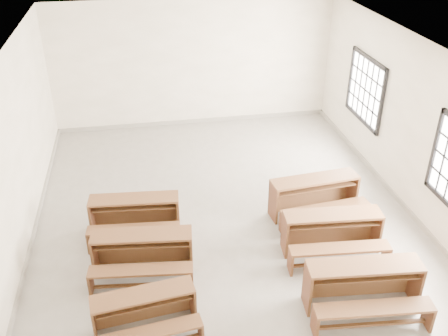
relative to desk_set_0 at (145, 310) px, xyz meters
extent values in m
plane|color=gray|center=(1.59, 2.62, -0.37)|extent=(8.50, 8.50, 0.00)
cube|color=silver|center=(1.59, 2.62, 2.80)|extent=(7.00, 8.50, 0.05)
cube|color=silver|center=(1.59, 6.85, 1.23)|extent=(7.00, 0.05, 3.20)
cube|color=silver|center=(1.59, -1.60, 1.23)|extent=(7.00, 0.05, 3.20)
cube|color=silver|center=(-1.88, 2.62, 1.23)|extent=(0.05, 8.50, 3.20)
cube|color=silver|center=(5.07, 2.62, 1.23)|extent=(0.05, 8.50, 3.20)
cube|color=gray|center=(1.59, 6.85, -0.32)|extent=(7.00, 0.04, 0.10)
cube|color=gray|center=(-1.89, 2.62, -0.32)|extent=(0.04, 8.50, 0.10)
cube|color=gray|center=(5.07, 2.62, -0.32)|extent=(0.04, 8.50, 0.10)
cube|color=black|center=(5.04, 1.61, 1.23)|extent=(0.06, 0.08, 1.46)
cube|color=white|center=(5.06, 4.42, 1.23)|extent=(0.02, 1.50, 1.30)
cube|color=black|center=(5.04, 4.42, 1.92)|extent=(0.06, 1.62, 0.08)
cube|color=black|center=(5.04, 4.42, 0.54)|extent=(0.06, 1.62, 0.08)
cube|color=black|center=(5.04, 3.63, 1.23)|extent=(0.06, 0.08, 1.46)
cube|color=black|center=(5.04, 5.21, 1.23)|extent=(0.06, 0.08, 1.46)
cube|color=brown|center=(-0.01, 0.05, 0.25)|extent=(1.45, 0.52, 0.04)
cube|color=brown|center=(-0.02, 0.20, -0.07)|extent=(1.42, 0.21, 0.60)
cube|color=brown|center=(-0.69, -0.04, -0.07)|extent=(0.08, 0.36, 0.60)
cube|color=brown|center=(0.68, 0.13, -0.07)|extent=(0.08, 0.36, 0.60)
cube|color=brown|center=(0.00, 0.03, 0.12)|extent=(1.34, 0.42, 0.02)
cube|color=brown|center=(0.05, -0.39, -0.02)|extent=(1.44, 0.42, 0.04)
cube|color=brown|center=(0.74, -0.30, -0.20)|extent=(0.07, 0.25, 0.34)
cube|color=brown|center=(0.03, 1.30, 0.32)|extent=(1.62, 0.57, 0.04)
cube|color=brown|center=(0.05, 1.47, -0.04)|extent=(1.58, 0.22, 0.67)
cube|color=brown|center=(-0.74, 1.38, -0.04)|extent=(0.08, 0.40, 0.67)
cube|color=brown|center=(0.80, 1.21, -0.04)|extent=(0.08, 0.40, 0.67)
cube|color=brown|center=(0.03, 1.28, 0.18)|extent=(1.49, 0.46, 0.02)
cube|color=brown|center=(-0.03, 0.81, 0.02)|extent=(1.61, 0.45, 0.04)
cube|color=brown|center=(-0.80, 0.90, -0.18)|extent=(0.07, 0.28, 0.38)
cube|color=brown|center=(0.74, 0.73, -0.18)|extent=(0.07, 0.28, 0.38)
cube|color=brown|center=(-0.03, 0.81, -0.27)|extent=(1.46, 0.21, 0.04)
cube|color=brown|center=(-0.07, 2.37, 0.31)|extent=(1.60, 0.53, 0.04)
cube|color=brown|center=(-0.05, 2.55, -0.04)|extent=(1.57, 0.18, 0.67)
cube|color=brown|center=(-0.83, 2.44, -0.04)|extent=(0.07, 0.39, 0.67)
cube|color=brown|center=(0.69, 2.31, -0.04)|extent=(0.07, 0.39, 0.67)
cube|color=brown|center=(-0.07, 2.35, 0.18)|extent=(1.47, 0.42, 0.02)
cube|color=brown|center=(-0.11, 1.90, 0.02)|extent=(1.59, 0.41, 0.04)
cube|color=brown|center=(-0.87, 1.96, -0.19)|extent=(0.06, 0.28, 0.37)
cube|color=brown|center=(0.65, 1.83, -0.19)|extent=(0.06, 0.28, 0.37)
cube|color=brown|center=(-0.11, 1.90, -0.27)|extent=(1.45, 0.18, 0.04)
cube|color=brown|center=(3.17, -0.06, 0.36)|extent=(1.70, 0.57, 0.04)
cube|color=brown|center=(3.18, 0.13, -0.02)|extent=(1.67, 0.19, 0.71)
cube|color=brown|center=(2.35, 0.02, -0.02)|extent=(0.08, 0.42, 0.71)
cube|color=brown|center=(3.98, -0.13, -0.02)|extent=(0.08, 0.42, 0.71)
cube|color=brown|center=(3.16, -0.08, 0.21)|extent=(1.57, 0.45, 0.02)
cube|color=brown|center=(3.12, -0.57, 0.05)|extent=(1.69, 0.44, 0.04)
cube|color=brown|center=(2.31, -0.50, -0.17)|extent=(0.07, 0.30, 0.40)
cube|color=brown|center=(3.93, -0.64, -0.17)|extent=(0.07, 0.30, 0.40)
cube|color=brown|center=(3.12, -0.57, -0.27)|extent=(1.55, 0.19, 0.04)
cube|color=brown|center=(3.19, 1.25, 0.34)|extent=(1.67, 0.54, 0.04)
cube|color=brown|center=(3.20, 1.43, -0.02)|extent=(1.64, 0.17, 0.70)
cube|color=brown|center=(2.39, 1.32, -0.02)|extent=(0.07, 0.41, 0.70)
cube|color=brown|center=(3.98, 1.19, -0.02)|extent=(0.07, 0.41, 0.70)
cube|color=brown|center=(3.19, 1.23, 0.20)|extent=(1.54, 0.43, 0.02)
cube|color=brown|center=(3.15, 0.75, 0.04)|extent=(1.66, 0.42, 0.04)
cube|color=brown|center=(2.35, 0.82, -0.18)|extent=(0.06, 0.29, 0.39)
cube|color=brown|center=(3.94, 0.69, -0.18)|extent=(0.06, 0.29, 0.39)
cube|color=brown|center=(3.15, 0.75, -0.27)|extent=(1.51, 0.18, 0.04)
cube|color=brown|center=(3.27, 2.38, 0.36)|extent=(1.70, 0.58, 0.04)
cube|color=brown|center=(3.25, 2.56, -0.02)|extent=(1.66, 0.21, 0.71)
cube|color=brown|center=(2.46, 2.29, -0.02)|extent=(0.08, 0.42, 0.71)
cube|color=brown|center=(4.08, 2.46, -0.02)|extent=(0.08, 0.42, 0.71)
cube|color=brown|center=(3.27, 2.35, 0.21)|extent=(1.56, 0.46, 0.02)
cube|color=brown|center=(3.32, 1.87, 0.04)|extent=(1.69, 0.46, 0.04)
cube|color=brown|center=(2.51, 1.79, -0.17)|extent=(0.07, 0.29, 0.40)
cube|color=brown|center=(4.13, 1.95, -0.17)|extent=(0.07, 0.29, 0.40)
cube|color=brown|center=(3.32, 1.87, -0.27)|extent=(1.54, 0.20, 0.04)
camera|label=1|loc=(0.19, -5.11, 5.12)|focal=40.00mm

